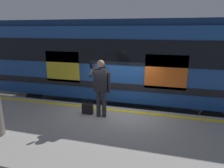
{
  "coord_description": "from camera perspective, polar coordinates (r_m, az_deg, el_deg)",
  "views": [
    {
      "loc": [
        -1.49,
        6.33,
        3.63
      ],
      "look_at": [
        0.18,
        0.3,
        1.91
      ],
      "focal_mm": 32.15,
      "sensor_mm": 36.0,
      "label": 1
    }
  ],
  "objects": [
    {
      "name": "ground_plane",
      "position": [
        7.45,
        2.01,
        -13.82
      ],
      "size": [
        24.51,
        24.51,
        0.0
      ],
      "primitive_type": "plane",
      "color": "#4C4742"
    },
    {
      "name": "platform",
      "position": [
        5.68,
        -2.47,
        -18.01
      ],
      "size": [
        14.35,
        3.65,
        1.01
      ],
      "primitive_type": "cube",
      "color": "gray",
      "rests_on": "ground"
    },
    {
      "name": "safety_line",
      "position": [
        6.74,
        1.49,
        -7.47
      ],
      "size": [
        14.06,
        0.16,
        0.01
      ],
      "primitive_type": "cube",
      "color": "yellow",
      "rests_on": "platform"
    },
    {
      "name": "track_rail_near",
      "position": [
        8.68,
        4.28,
        -8.82
      ],
      "size": [
        18.65,
        0.08,
        0.16
      ],
      "primitive_type": "cube",
      "color": "slate",
      "rests_on": "ground"
    },
    {
      "name": "track_rail_far",
      "position": [
        9.99,
        5.9,
        -5.54
      ],
      "size": [
        18.65,
        0.08,
        0.16
      ],
      "primitive_type": "cube",
      "color": "slate",
      "rests_on": "ground"
    },
    {
      "name": "train_carriage",
      "position": [
        8.8,
        2.37,
        7.62
      ],
      "size": [
        11.19,
        3.1,
        3.82
      ],
      "color": "#1E478C",
      "rests_on": "ground"
    },
    {
      "name": "passenger",
      "position": [
        5.97,
        -3.12,
        -0.03
      ],
      "size": [
        0.57,
        0.55,
        1.76
      ],
      "color": "#262628",
      "rests_on": "platform"
    },
    {
      "name": "handbag",
      "position": [
        6.48,
        -6.95,
        -6.81
      ],
      "size": [
        0.34,
        0.31,
        0.4
      ],
      "color": "black",
      "rests_on": "platform"
    }
  ]
}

